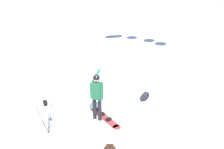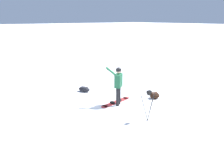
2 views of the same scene
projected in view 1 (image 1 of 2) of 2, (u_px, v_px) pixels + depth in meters
name	position (u px, v px, depth m)	size (l,w,h in m)	color
ground_plane	(88.00, 110.00, 9.76)	(300.00, 300.00, 0.00)	white
snowboarder	(97.00, 92.00, 8.75)	(0.60, 0.71, 1.82)	black
snowboard	(105.00, 117.00, 9.22)	(0.42, 1.74, 0.10)	#B23333
gear_bag_large	(145.00, 96.00, 10.53)	(0.73, 0.59, 0.27)	black
camera_tripod	(46.00, 110.00, 8.02)	(0.58, 0.51, 1.24)	#262628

